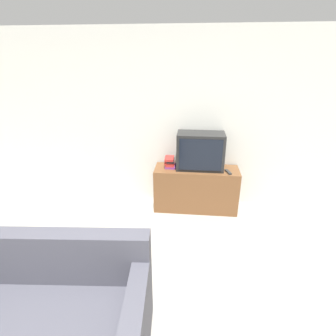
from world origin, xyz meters
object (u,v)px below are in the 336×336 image
Objects in this scene: tv_stand at (196,189)px; remote_on_stand at (228,172)px; couch at (27,329)px; television at (200,151)px; book_stack at (170,162)px.

remote_on_stand is (0.45, -0.10, 0.34)m from tv_stand.
tv_stand is 0.67× the size of couch.
couch is (-1.29, -2.41, -0.63)m from television.
remote_on_stand reaches higher than tv_stand.
book_stack is at bearing 175.50° from tv_stand.
television is 0.36× the size of couch.
television is 4.07× the size of remote_on_stand.
television reaches higher than couch.
couch reaches higher than book_stack.
book_stack is at bearing -179.89° from television.
tv_stand is 0.57m from remote_on_stand.
remote_on_stand is at bearing -18.72° from television.
television is at bearing 57.49° from couch.
tv_stand is at bearing 57.95° from couch.
remote_on_stand is (0.41, -0.14, -0.26)m from television.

